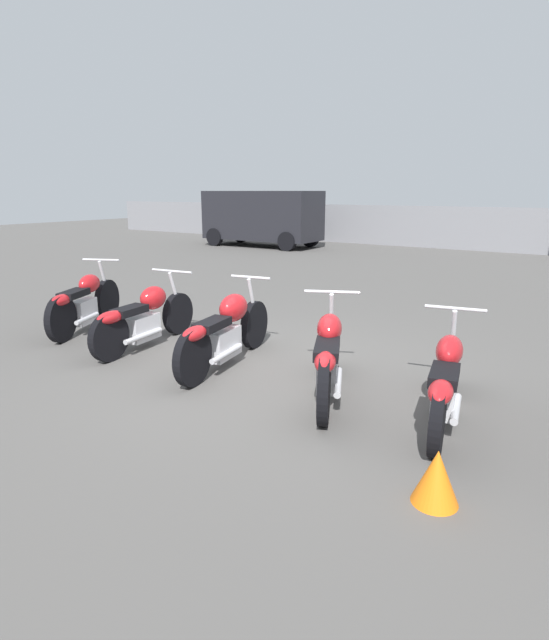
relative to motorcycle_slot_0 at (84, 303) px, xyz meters
The scene contains 9 objects.
ground_plane 3.53m from the motorcycle_slot_0, ahead, with size 60.00×60.00×0.00m, color #514F4C.
fence_back 15.17m from the motorcycle_slot_0, 76.64° to the left, with size 40.00×0.04×1.58m.
motorcycle_slot_0 is the anchor object (origin of this frame).
motorcycle_slot_1 1.44m from the motorcycle_slot_0, ahead, with size 0.71×2.06×1.00m.
motorcycle_slot_2 2.87m from the motorcycle_slot_0, ahead, with size 0.66×2.19×1.03m.
motorcycle_slot_3 4.39m from the motorcycle_slot_0, ahead, with size 1.02×1.89×1.03m.
motorcycle_slot_4 5.57m from the motorcycle_slot_0, ahead, with size 0.71×2.07×0.96m.
parked_van 12.67m from the motorcycle_slot_0, 112.74° to the left, with size 4.63×2.08×2.14m.
traffic_cone_near 6.08m from the motorcycle_slot_0, 13.70° to the right, with size 0.33×0.33×0.40m.
Camera 1 is at (3.18, -4.68, 2.12)m, focal length 28.00 mm.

